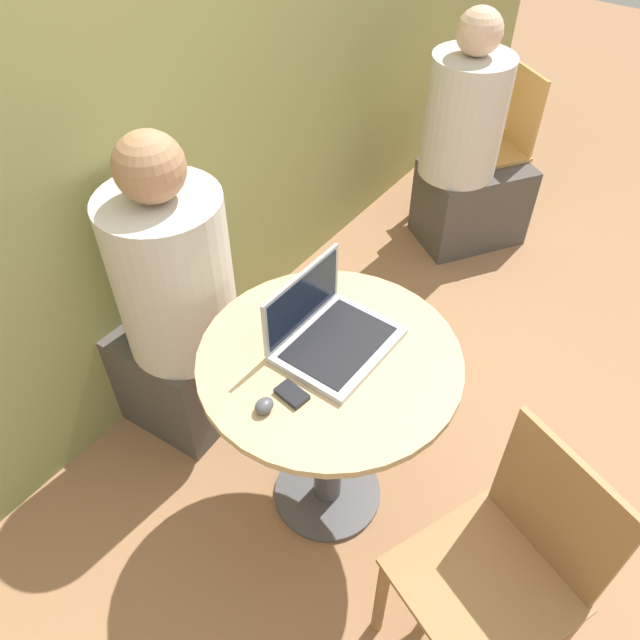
% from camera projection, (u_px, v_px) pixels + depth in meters
% --- Properties ---
extents(ground_plane, '(12.00, 12.00, 0.00)m').
position_uv_depth(ground_plane, '(327.00, 493.00, 2.31)').
color(ground_plane, '#9E704C').
extents(back_wall, '(7.00, 0.05, 2.60)m').
position_uv_depth(back_wall, '(72.00, 89.00, 1.77)').
color(back_wall, '#939956').
rests_on(back_wall, ground_plane).
extents(round_table, '(0.77, 0.77, 0.75)m').
position_uv_depth(round_table, '(329.00, 401.00, 1.92)').
color(round_table, '#4C4C51').
rests_on(round_table, ground_plane).
extents(laptop, '(0.34, 0.27, 0.21)m').
position_uv_depth(laptop, '(329.00, 332.00, 1.79)').
color(laptop, '#B7B7BC').
rests_on(laptop, round_table).
extents(cell_phone, '(0.07, 0.09, 0.02)m').
position_uv_depth(cell_phone, '(292.00, 394.00, 1.67)').
color(cell_phone, black).
rests_on(cell_phone, round_table).
extents(computer_mouse, '(0.06, 0.04, 0.04)m').
position_uv_depth(computer_mouse, '(264.00, 406.00, 1.63)').
color(computer_mouse, '#4C4C51').
rests_on(computer_mouse, round_table).
extents(chair_empty, '(0.52, 0.52, 0.87)m').
position_uv_depth(chair_empty, '(503.00, 571.00, 1.64)').
color(chair_empty, '#9E7042').
rests_on(chair_empty, ground_plane).
extents(person_seated, '(0.41, 0.62, 1.25)m').
position_uv_depth(person_seated, '(169.00, 318.00, 2.23)').
color(person_seated, '#4C4742').
rests_on(person_seated, ground_plane).
extents(chair_background, '(0.56, 0.56, 0.84)m').
position_uv_depth(chair_background, '(489.00, 146.00, 3.25)').
color(chair_background, tan).
rests_on(chair_background, ground_plane).
extents(person_background, '(0.63, 0.59, 1.20)m').
position_uv_depth(person_background, '(469.00, 157.00, 3.07)').
color(person_background, '#4C4742').
rests_on(person_background, ground_plane).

